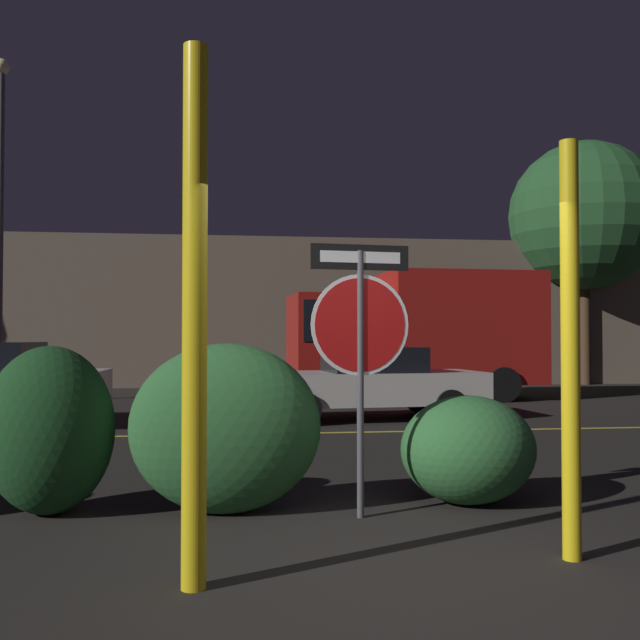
# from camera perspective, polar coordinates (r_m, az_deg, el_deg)

# --- Properties ---
(ground_plane) EXTENTS (260.00, 260.00, 0.00)m
(ground_plane) POSITION_cam_1_polar(r_m,az_deg,el_deg) (4.91, 6.11, -19.80)
(ground_plane) COLOR black
(road_center_stripe) EXTENTS (35.95, 0.12, 0.01)m
(road_center_stripe) POSITION_cam_1_polar(r_m,az_deg,el_deg) (11.63, -1.92, -9.04)
(road_center_stripe) COLOR gold
(road_center_stripe) RESTS_ON ground_plane
(stop_sign) EXTENTS (0.88, 0.12, 2.35)m
(stop_sign) POSITION_cam_1_polar(r_m,az_deg,el_deg) (6.17, 3.24, -0.43)
(stop_sign) COLOR #4C4C51
(stop_sign) RESTS_ON ground_plane
(yellow_pole_left) EXTENTS (0.16, 0.16, 3.38)m
(yellow_pole_left) POSITION_cam_1_polar(r_m,az_deg,el_deg) (4.49, -10.00, 0.43)
(yellow_pole_left) COLOR yellow
(yellow_pole_left) RESTS_ON ground_plane
(yellow_pole_right) EXTENTS (0.13, 0.13, 2.94)m
(yellow_pole_right) POSITION_cam_1_polar(r_m,az_deg,el_deg) (5.30, 19.40, -2.18)
(yellow_pole_right) COLOR yellow
(yellow_pole_right) RESTS_ON ground_plane
(hedge_bush_1) EXTENTS (1.12, 0.97, 1.48)m
(hedge_bush_1) POSITION_cam_1_polar(r_m,az_deg,el_deg) (6.74, -20.83, -8.22)
(hedge_bush_1) COLOR #19421E
(hedge_bush_1) RESTS_ON ground_plane
(hedge_bush_2) EXTENTS (1.69, 0.85, 1.50)m
(hedge_bush_2) POSITION_cam_1_polar(r_m,az_deg,el_deg) (6.40, -7.55, -8.57)
(hedge_bush_2) COLOR #2D6633
(hedge_bush_2) RESTS_ON ground_plane
(hedge_bush_3) EXTENTS (1.26, 1.08, 1.01)m
(hedge_bush_3) POSITION_cam_1_polar(r_m,az_deg,el_deg) (6.89, 11.76, -10.10)
(hedge_bush_3) COLOR #2D6633
(hedge_bush_3) RESTS_ON ground_plane
(passing_car_2) EXTENTS (4.57, 2.07, 1.36)m
(passing_car_2) POSITION_cam_1_polar(r_m,az_deg,el_deg) (13.56, 3.86, -5.02)
(passing_car_2) COLOR silver
(passing_car_2) RESTS_ON ground_plane
(delivery_truck) EXTENTS (6.27, 2.81, 3.18)m
(delivery_truck) POSITION_cam_1_polar(r_m,az_deg,el_deg) (18.03, 7.40, -0.91)
(delivery_truck) COLOR maroon
(delivery_truck) RESTS_ON ground_plane
(street_lamp) EXTENTS (0.37, 0.37, 8.12)m
(street_lamp) POSITION_cam_1_polar(r_m,az_deg,el_deg) (18.52, -24.22, 8.55)
(street_lamp) COLOR #4C4C51
(street_lamp) RESTS_ON ground_plane
(tree_0) EXTENTS (4.91, 4.91, 8.01)m
(tree_0) POSITION_cam_1_polar(r_m,az_deg,el_deg) (25.32, 20.39, 7.77)
(tree_0) COLOR #422D1E
(tree_0) RESTS_ON ground_plane
(building_backdrop) EXTENTS (27.89, 3.48, 4.73)m
(building_backdrop) POSITION_cam_1_polar(r_m,az_deg,el_deg) (24.06, -4.59, 0.55)
(building_backdrop) COLOR #6B5B4C
(building_backdrop) RESTS_ON ground_plane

